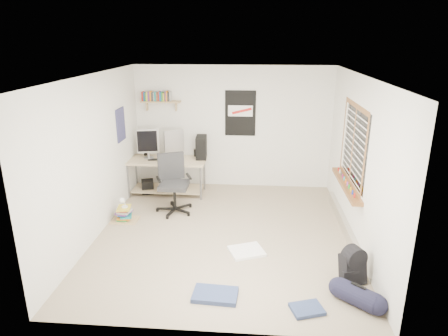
# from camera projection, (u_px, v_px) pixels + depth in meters

# --- Properties ---
(floor) EXTENTS (4.00, 4.50, 0.01)m
(floor) POSITION_uv_depth(u_px,v_px,m) (224.00, 234.00, 6.44)
(floor) COLOR gray
(floor) RESTS_ON ground
(ceiling) EXTENTS (4.00, 4.50, 0.01)m
(ceiling) POSITION_uv_depth(u_px,v_px,m) (224.00, 75.00, 5.65)
(ceiling) COLOR white
(ceiling) RESTS_ON ground
(back_wall) EXTENTS (4.00, 0.01, 2.50)m
(back_wall) POSITION_uv_depth(u_px,v_px,m) (233.00, 128.00, 8.18)
(back_wall) COLOR silver
(back_wall) RESTS_ON ground
(left_wall) EXTENTS (0.01, 4.50, 2.50)m
(left_wall) POSITION_uv_depth(u_px,v_px,m) (96.00, 157.00, 6.20)
(left_wall) COLOR silver
(left_wall) RESTS_ON ground
(right_wall) EXTENTS (0.01, 4.50, 2.50)m
(right_wall) POSITION_uv_depth(u_px,v_px,m) (359.00, 163.00, 5.89)
(right_wall) COLOR silver
(right_wall) RESTS_ON ground
(desk) EXTENTS (1.69, 1.20, 0.71)m
(desk) POSITION_uv_depth(u_px,v_px,m) (167.00, 176.00, 7.97)
(desk) COLOR tan
(desk) RESTS_ON floor
(monitor_left) EXTENTS (0.44, 0.19, 0.47)m
(monitor_left) POSITION_uv_depth(u_px,v_px,m) (148.00, 147.00, 7.88)
(monitor_left) COLOR #9D9DA2
(monitor_left) RESTS_ON desk
(monitor_right) EXTENTS (0.39, 0.28, 0.44)m
(monitor_right) POSITION_uv_depth(u_px,v_px,m) (174.00, 148.00, 7.93)
(monitor_right) COLOR #B3B3B9
(monitor_right) RESTS_ON desk
(pc_tower) EXTENTS (0.23, 0.44, 0.45)m
(pc_tower) POSITION_uv_depth(u_px,v_px,m) (201.00, 147.00, 7.93)
(pc_tower) COLOR black
(pc_tower) RESTS_ON desk
(keyboard) EXTENTS (0.39, 0.20, 0.02)m
(keyboard) POSITION_uv_depth(u_px,v_px,m) (157.00, 160.00, 7.86)
(keyboard) COLOR black
(keyboard) RESTS_ON desk
(speaker_left) EXTENTS (0.12, 0.12, 0.20)m
(speaker_left) POSITION_uv_depth(u_px,v_px,m) (146.00, 151.00, 8.14)
(speaker_left) COLOR black
(speaker_left) RESTS_ON desk
(speaker_right) EXTENTS (0.10, 0.10, 0.16)m
(speaker_right) POSITION_uv_depth(u_px,v_px,m) (196.00, 153.00, 8.06)
(speaker_right) COLOR black
(speaker_right) RESTS_ON desk
(office_chair) EXTENTS (0.90, 0.90, 1.06)m
(office_chair) POSITION_uv_depth(u_px,v_px,m) (174.00, 186.00, 7.10)
(office_chair) COLOR #272729
(office_chair) RESTS_ON floor
(wall_shelf) EXTENTS (0.80, 0.22, 0.24)m
(wall_shelf) POSITION_uv_depth(u_px,v_px,m) (161.00, 102.00, 8.01)
(wall_shelf) COLOR tan
(wall_shelf) RESTS_ON back_wall
(poster_back_wall) EXTENTS (0.62, 0.03, 0.92)m
(poster_back_wall) POSITION_uv_depth(u_px,v_px,m) (240.00, 113.00, 8.05)
(poster_back_wall) COLOR black
(poster_back_wall) RESTS_ON back_wall
(poster_left_wall) EXTENTS (0.02, 0.42, 0.60)m
(poster_left_wall) POSITION_uv_depth(u_px,v_px,m) (121.00, 125.00, 7.25)
(poster_left_wall) COLOR navy
(poster_left_wall) RESTS_ON left_wall
(window) EXTENTS (0.10, 1.50, 1.26)m
(window) POSITION_uv_depth(u_px,v_px,m) (352.00, 145.00, 6.11)
(window) COLOR brown
(window) RESTS_ON right_wall
(baseboard_heater) EXTENTS (0.08, 2.50, 0.18)m
(baseboard_heater) POSITION_uv_depth(u_px,v_px,m) (344.00, 225.00, 6.54)
(baseboard_heater) COLOR #B7B2A8
(baseboard_heater) RESTS_ON floor
(backpack) EXTENTS (0.38, 0.35, 0.40)m
(backpack) POSITION_uv_depth(u_px,v_px,m) (353.00, 269.00, 5.11)
(backpack) COLOR black
(backpack) RESTS_ON floor
(duffel_bag) EXTENTS (0.35, 0.35, 0.49)m
(duffel_bag) POSITION_uv_depth(u_px,v_px,m) (357.00, 295.00, 4.69)
(duffel_bag) COLOR black
(duffel_bag) RESTS_ON floor
(tshirt) EXTENTS (0.60, 0.56, 0.04)m
(tshirt) POSITION_uv_depth(u_px,v_px,m) (246.00, 251.00, 5.87)
(tshirt) COLOR white
(tshirt) RESTS_ON floor
(jeans_a) EXTENTS (0.56, 0.38, 0.06)m
(jeans_a) POSITION_uv_depth(u_px,v_px,m) (215.00, 295.00, 4.87)
(jeans_a) COLOR navy
(jeans_a) RESTS_ON floor
(jeans_b) EXTENTS (0.43, 0.37, 0.05)m
(jeans_b) POSITION_uv_depth(u_px,v_px,m) (307.00, 309.00, 4.62)
(jeans_b) COLOR navy
(jeans_b) RESTS_ON floor
(book_stack) EXTENTS (0.59, 0.54, 0.33)m
(book_stack) POSITION_uv_depth(u_px,v_px,m) (124.00, 212.00, 6.86)
(book_stack) COLOR brown
(book_stack) RESTS_ON floor
(desk_lamp) EXTENTS (0.11, 0.18, 0.18)m
(desk_lamp) POSITION_uv_depth(u_px,v_px,m) (124.00, 200.00, 6.76)
(desk_lamp) COLOR white
(desk_lamp) RESTS_ON book_stack
(subwoofer) EXTENTS (0.29, 0.29, 0.26)m
(subwoofer) POSITION_uv_depth(u_px,v_px,m) (148.00, 186.00, 8.07)
(subwoofer) COLOR black
(subwoofer) RESTS_ON floor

